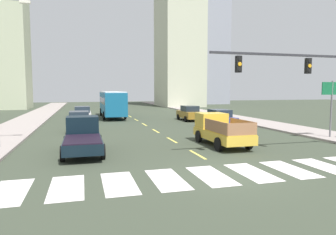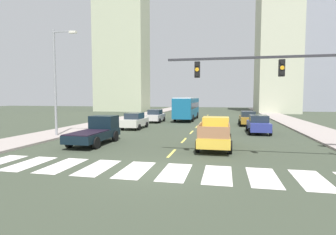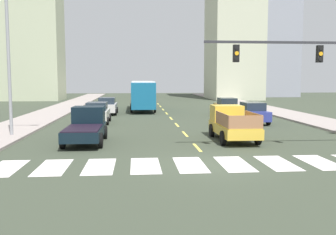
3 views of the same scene
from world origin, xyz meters
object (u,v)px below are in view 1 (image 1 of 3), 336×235
sedan_mid (189,113)px  sedan_near_left (82,114)px  city_bus (112,102)px  sedan_far (219,119)px  pickup_stakebed (219,130)px  traffic_signal_gantry (326,77)px  sedan_near_right (79,121)px  direction_sign_green (332,97)px  pickup_dark (83,136)px

sedan_mid → sedan_near_left: same height
city_bus → sedan_far: size_ratio=2.45×
pickup_stakebed → traffic_signal_gantry: (4.62, -3.93, 3.32)m
city_bus → sedan_near_left: bearing=-127.8°
sedan_near_right → direction_sign_green: direction_sign_green is taller
pickup_dark → direction_sign_green: size_ratio=1.24×
pickup_stakebed → sedan_near_right: 12.70m
pickup_stakebed → sedan_mid: pickup_stakebed is taller
sedan_far → sedan_near_left: (-12.31, 8.89, 0.00)m
pickup_dark → direction_sign_green: direction_sign_green is taller
city_bus → direction_sign_green: 25.46m
sedan_near_right → sedan_far: size_ratio=1.00×
pickup_stakebed → city_bus: size_ratio=0.48×
pickup_stakebed → sedan_near_left: pickup_stakebed is taller
pickup_dark → city_bus: size_ratio=0.48×
city_bus → pickup_dark: bearing=-98.2°
sedan_mid → sedan_near_right: bearing=-152.3°
pickup_stakebed → direction_sign_green: bearing=1.9°
sedan_near_right → sedan_near_left: (0.26, 7.75, 0.00)m
city_bus → sedan_near_right: city_bus is taller
pickup_dark → sedan_near_right: bearing=90.2°
sedan_near_right → direction_sign_green: (17.53, -9.25, 2.17)m
sedan_near_right → sedan_near_left: same height
sedan_far → city_bus: bearing=122.5°
pickup_dark → sedan_far: bearing=32.1°
city_bus → direction_sign_green: (13.60, -21.50, 1.08)m
sedan_near_left → pickup_stakebed: bearing=-64.1°
pickup_dark → city_bus: (3.65, 21.60, 1.03)m
sedan_mid → traffic_signal_gantry: (1.28, -19.02, 3.40)m
pickup_dark → sedan_far: (12.28, 8.20, -0.06)m
sedan_far → pickup_stakebed: bearing=-115.4°
sedan_near_right → city_bus: bearing=72.2°
pickup_stakebed → sedan_far: bearing=67.7°
sedan_near_right → sedan_near_left: bearing=88.1°
city_bus → traffic_signal_gantry: bearing=-68.0°
pickup_stakebed → direction_sign_green: 8.94m
sedan_near_left → traffic_signal_gantry: size_ratio=0.41×
pickup_stakebed → direction_sign_green: (8.69, -0.14, 2.10)m
sedan_near_left → direction_sign_green: bearing=-45.6°
pickup_dark → traffic_signal_gantry: 14.09m
sedan_near_right → traffic_signal_gantry: 19.04m
sedan_mid → direction_sign_green: (5.35, -15.23, 2.17)m
city_bus → sedan_far: bearing=-55.8°
direction_sign_green → pickup_dark: bearing=-179.7°
sedan_near_right → sedan_mid: bearing=26.2°
pickup_dark → sedan_far: 14.77m
sedan_far → sedan_mid: same height
sedan_mid → traffic_signal_gantry: traffic_signal_gantry is taller
sedan_near_left → pickup_dark: bearing=-91.0°
sedan_mid → pickup_stakebed: bearing=-100.9°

